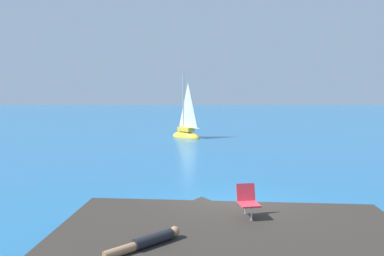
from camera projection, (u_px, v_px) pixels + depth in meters
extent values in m
plane|color=#236093|center=(233.00, 213.00, 11.25)|extent=(160.00, 160.00, 0.00)
cube|color=#2D2823|center=(231.00, 244.00, 8.16)|extent=(8.41, 4.92, 0.71)
cube|color=#282722|center=(204.00, 224.00, 10.32)|extent=(2.03, 2.10, 1.07)
cube|color=#282722|center=(263.00, 225.00, 10.29)|extent=(1.22, 1.21, 0.73)
ellipsoid|color=yellow|center=(186.00, 137.00, 29.18)|extent=(2.83, 2.90, 1.04)
cube|color=yellow|center=(186.00, 129.00, 29.11)|extent=(1.43, 1.46, 0.34)
cylinder|color=#B7B7BC|center=(183.00, 102.00, 29.08)|extent=(0.11, 0.11, 4.71)
cylinder|color=#B2B2B7|center=(191.00, 128.00, 28.62)|extent=(1.36, 1.43, 0.09)
pyramid|color=silver|center=(188.00, 105.00, 28.72)|extent=(1.08, 1.13, 3.58)
cylinder|color=black|center=(153.00, 239.00, 7.32)|extent=(0.85, 0.75, 0.24)
cylinder|color=#9E704C|center=(121.00, 251.00, 6.85)|extent=(0.66, 0.58, 0.18)
sphere|color=#9E704C|center=(175.00, 231.00, 7.67)|extent=(0.22, 0.22, 0.22)
cube|color=#E03342|center=(249.00, 204.00, 8.85)|extent=(0.55, 0.59, 0.04)
cube|color=#E03342|center=(246.00, 192.00, 9.08)|extent=(0.50, 0.22, 0.45)
cylinder|color=silver|center=(251.00, 214.00, 8.67)|extent=(0.04, 0.04, 0.35)
cylinder|color=silver|center=(245.00, 207.00, 9.12)|extent=(0.04, 0.04, 0.35)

